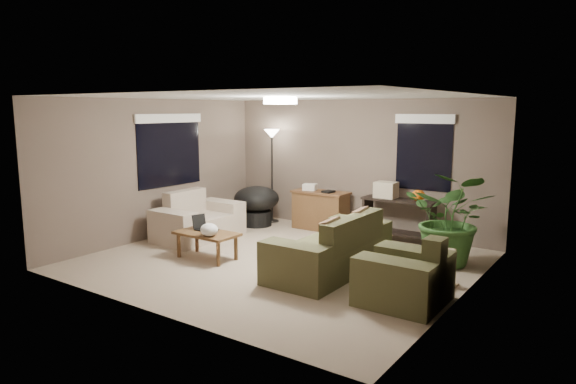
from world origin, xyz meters
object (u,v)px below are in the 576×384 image
Objects in this scene: desk at (320,210)px; cat_scratching_post at (444,270)px; houseplant at (452,229)px; armchair at (405,279)px; main_sofa at (333,251)px; coffee_table at (207,236)px; floor_lamp at (272,145)px; console_table at (398,216)px; loveseat at (197,222)px; papasan_chair at (257,203)px.

desk is 2.20× the size of cat_scratching_post.
armchair is at bearing -89.43° from houseplant.
main_sofa is 1.43m from armchair.
main_sofa is at bearing 16.35° from coffee_table.
desk is at bearing 148.67° from cat_scratching_post.
cat_scratching_post is at bearing -23.85° from floor_lamp.
armchair reaches higher than console_table.
desk is (-2.83, 2.68, 0.08)m from armchair.
houseplant is (3.23, 1.85, 0.20)m from coffee_table.
houseplant is (4.29, 1.00, 0.26)m from loveseat.
floor_lamp is (-0.75, 2.72, 1.24)m from coffee_table.
desk is 0.85× the size of console_table.
armchair reaches higher than papasan_chair.
cat_scratching_post is at bearing -52.51° from console_table.
desk is 1.70m from floor_lamp.
floor_lamp is at bearing 141.29° from main_sofa.
desk reaches higher than cat_scratching_post.
main_sofa is 1.54× the size of houseplant.
coffee_table is 0.91× the size of desk.
floor_lamp is 4.81m from cat_scratching_post.
cat_scratching_post is (4.26, -1.40, -0.25)m from papasan_chair.
houseplant is at bearing -12.40° from floor_lamp.
houseplant reaches higher than console_table.
loveseat is 2.30m from floor_lamp.
loveseat is 4.41m from houseplant.
main_sofa is 1.55m from cat_scratching_post.
main_sofa reaches higher than desk.
floor_lamp reaches higher than cat_scratching_post.
coffee_table is at bearing -179.59° from armchair.
armchair is 3.01m from console_table.
floor_lamp reaches higher than desk.
houseplant is at bearing -17.03° from desk.
floor_lamp reaches higher than papasan_chair.
coffee_table is 2.00× the size of cat_scratching_post.
desk is 1.06× the size of papasan_chair.
main_sofa is 2.02m from coffee_table.
loveseat is 1.60× the size of coffee_table.
main_sofa is 2.19m from console_table.
desk reaches higher than coffee_table.
armchair is 0.96× the size of papasan_chair.
papasan_chair reaches higher than console_table.
houseplant is (1.30, 1.28, 0.26)m from main_sofa.
desk is at bearing -178.28° from console_table.
armchair is 4.63m from papasan_chair.
coffee_table is (1.05, -0.85, 0.06)m from loveseat.
coffee_table is 3.09m from floor_lamp.
loveseat is 1.35m from coffee_table.
houseplant reaches higher than papasan_chair.
cat_scratching_post is at bearing -18.23° from papasan_chair.
houseplant reaches higher than desk.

